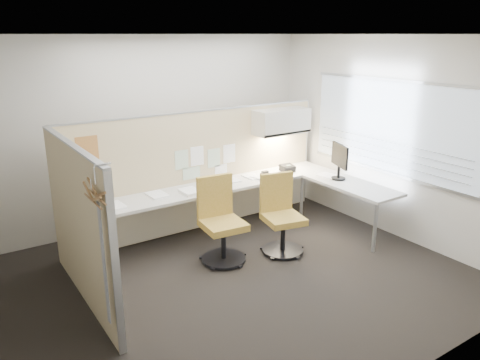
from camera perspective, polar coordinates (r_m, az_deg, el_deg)
floor at (r=5.69m, az=-1.66°, el=-12.16°), size 5.50×4.50×0.01m
ceiling at (r=4.95m, az=-1.95°, el=17.41°), size 5.50×4.50×0.01m
wall_back at (r=7.11m, az=-11.55°, el=5.65°), size 5.50×0.02×2.80m
wall_front at (r=3.56m, az=18.01°, el=-6.72°), size 5.50×0.02×2.80m
wall_right at (r=6.97m, az=17.81°, el=4.94°), size 0.02×4.50×2.80m
window_pane at (r=6.92m, az=17.79°, el=6.13°), size 0.01×2.80×1.30m
partition_back at (r=6.89m, az=-4.97°, el=1.07°), size 4.10×0.06×1.75m
partition_left at (r=5.20m, az=-18.98°, el=-5.35°), size 0.06×2.20×1.75m
desk at (r=6.77m, az=-0.14°, el=-1.57°), size 4.00×2.07×0.73m
overhead_bin at (r=7.31m, az=5.08°, el=7.13°), size 0.90×0.36×0.38m
task_light_strip at (r=7.35m, az=5.03°, el=5.52°), size 0.60×0.06×0.02m
pinned_papers at (r=6.85m, az=-4.28°, el=2.38°), size 1.01×0.00×0.47m
poster at (r=6.14m, az=-18.13°, el=3.50°), size 0.28×0.00×0.35m
chair_left at (r=5.98m, az=-2.39°, el=-5.24°), size 0.57×0.58×1.08m
chair_right at (r=6.24m, az=5.00°, el=-4.51°), size 0.57×0.59×1.03m
monitor at (r=7.04m, az=12.03°, el=2.48°), size 0.21×0.48×0.53m
phone at (r=7.39m, az=5.77°, el=1.44°), size 0.22×0.21×0.12m
stapler at (r=7.14m, az=2.93°, el=0.71°), size 0.15×0.07×0.05m
tape_dispenser at (r=7.19m, az=3.07°, el=0.86°), size 0.10×0.06×0.06m
coat_hook at (r=4.10m, az=-17.07°, el=-3.34°), size 0.18×0.49×1.45m
paper_stack_0 at (r=6.05m, az=-15.10°, el=-3.10°), size 0.25×0.31×0.03m
paper_stack_1 at (r=6.36m, az=-10.08°, el=-1.79°), size 0.24×0.31×0.02m
paper_stack_2 at (r=6.40m, az=-6.10°, el=-1.42°), size 0.24×0.31×0.04m
paper_stack_3 at (r=6.91m, az=-1.23°, el=0.01°), size 0.24×0.31×0.02m
paper_stack_4 at (r=7.02m, az=2.76°, el=0.32°), size 0.30×0.35×0.03m
paper_stack_5 at (r=7.23m, az=10.67°, el=0.51°), size 0.27×0.33×0.02m
paper_stack_6 at (r=7.09m, az=1.54°, el=0.44°), size 0.23×0.30×0.01m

